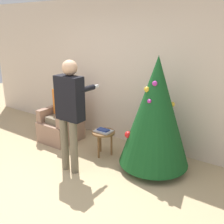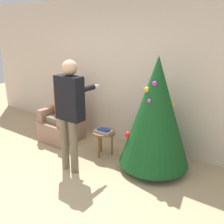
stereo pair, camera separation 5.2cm
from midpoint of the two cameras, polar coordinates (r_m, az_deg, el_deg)
The scene contains 9 objects.
ground_plane at distance 3.93m, azimuth -15.90°, elevation -16.36°, with size 14.00×14.00×0.00m, color tan.
wall_back at distance 4.99m, azimuth 3.20°, elevation 8.50°, with size 8.00×0.06×2.70m.
christmas_tree at distance 4.01m, azimuth 9.90°, elevation -0.03°, with size 1.10×1.10×1.80m.
armchair at distance 5.34m, azimuth -10.23°, elevation -2.30°, with size 0.66×0.70×1.01m.
person_seated at distance 5.21m, azimuth -10.67°, elevation 0.89°, with size 0.36×0.46×1.22m.
person_standing at distance 3.96m, azimuth -8.78°, elevation 1.22°, with size 0.45×0.57×1.73m.
side_stool at distance 4.59m, azimuth -1.47°, elevation -5.06°, with size 0.40×0.40×0.45m.
laptop at distance 4.56m, azimuth -1.48°, elevation -4.14°, with size 0.30×0.22×0.02m.
book at distance 4.55m, azimuth -1.49°, elevation -3.88°, with size 0.21×0.12×0.02m.
Camera 2 is at (2.68, -1.89, 2.18)m, focal length 42.00 mm.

